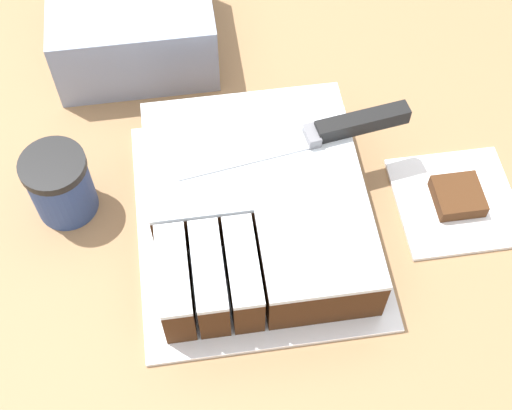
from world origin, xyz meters
TOP-DOWN VIEW (x-y plane):
  - ground_plane at (0.00, 0.00)m, footprint 8.00×8.00m
  - countertop at (0.00, 0.00)m, footprint 1.40×1.10m
  - cake_board at (0.05, -0.08)m, footprint 0.30×0.35m
  - cake at (0.05, -0.08)m, footprint 0.26×0.30m
  - knife at (0.16, -0.02)m, footprint 0.30×0.07m
  - coffee_cup at (-0.20, -0.02)m, footprint 0.08×0.08m
  - paper_napkin at (0.31, -0.09)m, footprint 0.16×0.16m
  - brownie at (0.31, -0.09)m, footprint 0.06×0.06m
  - storage_box at (-0.09, 0.25)m, footprint 0.23×0.21m

SIDE VIEW (x-z plane):
  - ground_plane at x=0.00m, z-range 0.00..0.00m
  - countertop at x=0.00m, z-range 0.00..0.93m
  - cake_board at x=0.05m, z-range 0.93..0.94m
  - paper_napkin at x=0.31m, z-range 0.93..0.94m
  - brownie at x=0.31m, z-range 0.94..0.96m
  - cake at x=0.05m, z-range 0.94..1.01m
  - coffee_cup at x=-0.20m, z-range 0.93..1.03m
  - storage_box at x=-0.09m, z-range 0.93..1.04m
  - knife at x=0.16m, z-range 1.01..1.03m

